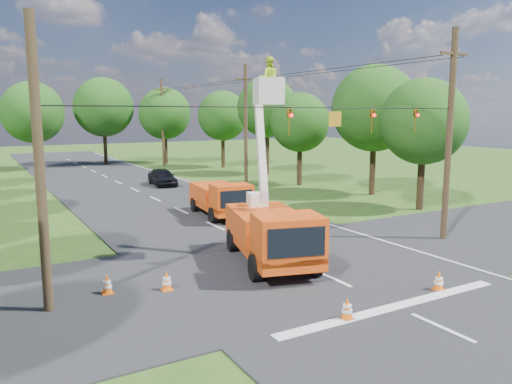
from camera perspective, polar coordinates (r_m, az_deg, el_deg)
ground at (r=36.30m, az=-11.45°, el=-0.84°), size 140.00×140.00×0.00m
road_main at (r=36.30m, az=-11.45°, el=-0.84°), size 12.00×100.00×0.06m
road_cross at (r=20.47m, az=5.09°, el=-8.32°), size 56.00×10.00×0.07m
stop_bar at (r=16.74m, az=15.62°, el=-12.64°), size 9.00×0.45×0.02m
edge_line at (r=38.41m, az=-3.51°, el=-0.15°), size 0.12×90.00×0.02m
bucket_truck at (r=20.11m, az=1.77°, el=-3.50°), size 4.08×6.96×8.27m
second_truck at (r=29.56m, az=-4.06°, el=-0.68°), size 2.88×6.03×2.17m
ground_worker at (r=19.66m, az=0.02°, el=-6.40°), size 0.68×0.50×1.72m
distant_car at (r=43.12m, az=-10.65°, el=1.71°), size 2.05×4.45×1.48m
traffic_cone_0 at (r=15.38m, az=10.37°, el=-12.98°), size 0.38×0.38×0.71m
traffic_cone_1 at (r=18.58m, az=20.16°, el=-9.50°), size 0.38×0.38×0.71m
traffic_cone_2 at (r=26.01m, az=-0.49°, el=-3.72°), size 0.38×0.38×0.71m
traffic_cone_3 at (r=29.30m, az=-0.66°, el=-2.28°), size 0.38×0.38×0.71m
traffic_cone_4 at (r=17.72m, az=-10.16°, el=-9.98°), size 0.38×0.38×0.71m
traffic_cone_5 at (r=17.86m, az=-16.66°, el=-10.07°), size 0.38×0.38×0.71m
traffic_cone_7 at (r=34.20m, az=-1.47°, el=-0.65°), size 0.38×0.38×0.71m
pole_right_near at (r=25.44m, az=21.22°, el=6.19°), size 1.80×0.30×10.00m
pole_right_mid at (r=41.06m, az=-1.19°, el=7.62°), size 1.80×0.30×10.00m
pole_right_far at (r=59.37m, az=-10.63°, el=7.88°), size 1.80×0.30×10.00m
pole_left at (r=16.14m, az=-23.51°, el=2.64°), size 0.30×0.30×9.00m
signal_span at (r=20.91m, az=10.37°, el=8.30°), size 18.00×0.29×1.07m
tree_right_a at (r=33.12m, az=18.63°, el=7.62°), size 5.40×5.40×8.28m
tree_right_b at (r=38.38m, az=13.41°, el=9.27°), size 6.40×6.40×9.65m
tree_right_c at (r=42.69m, az=5.06°, el=7.91°), size 5.00×5.00×7.83m
tree_right_d at (r=50.27m, az=1.29°, el=9.65°), size 6.00×6.00×9.70m
tree_right_e at (r=56.80m, az=-3.83°, el=8.68°), size 5.60×5.60×8.63m
tree_far_a at (r=59.30m, az=-24.18°, el=8.30°), size 6.60×6.60×9.50m
tree_far_b at (r=62.62m, az=-17.03°, el=9.25°), size 7.00×7.00×10.32m
tree_far_c at (r=61.58m, az=-10.39°, el=8.81°), size 6.20×6.20×9.18m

